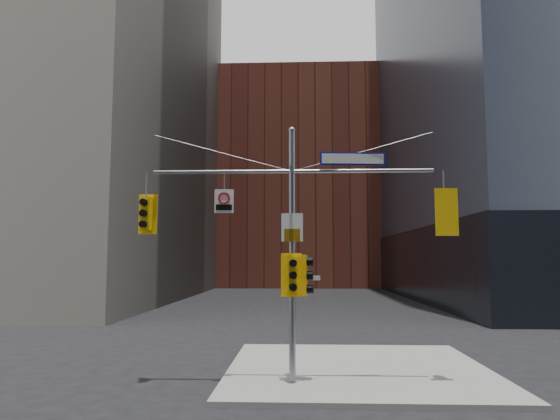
# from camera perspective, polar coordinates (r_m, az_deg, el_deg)

# --- Properties ---
(ground) EXTENTS (160.00, 160.00, 0.00)m
(ground) POSITION_cam_1_polar(r_m,az_deg,el_deg) (12.57, 1.28, -21.80)
(ground) COLOR black
(ground) RESTS_ON ground
(sidewalk_corner) EXTENTS (8.00, 8.00, 0.15)m
(sidewalk_corner) POSITION_cam_1_polar(r_m,az_deg,el_deg) (16.53, 8.85, -17.53)
(sidewalk_corner) COLOR gray
(sidewalk_corner) RESTS_ON ground
(brick_midrise) EXTENTS (26.00, 20.00, 28.00)m
(brick_midrise) POSITION_cam_1_polar(r_m,az_deg,el_deg) (70.85, 2.15, 2.89)
(brick_midrise) COLOR brown
(brick_midrise) RESTS_ON ground
(signal_assembly) EXTENTS (8.00, 0.80, 7.30)m
(signal_assembly) POSITION_cam_1_polar(r_m,az_deg,el_deg) (14.10, 1.40, -1.91)
(signal_assembly) COLOR gray
(signal_assembly) RESTS_ON ground
(traffic_light_west_arm) EXTENTS (0.55, 0.46, 1.16)m
(traffic_light_west_arm) POSITION_cam_1_polar(r_m,az_deg,el_deg) (14.82, -15.08, -0.41)
(traffic_light_west_arm) COLOR yellow
(traffic_light_west_arm) RESTS_ON ground
(traffic_light_east_arm) EXTENTS (0.63, 0.50, 1.32)m
(traffic_light_east_arm) POSITION_cam_1_polar(r_m,az_deg,el_deg) (14.69, 18.30, -0.27)
(traffic_light_east_arm) COLOR yellow
(traffic_light_east_arm) RESTS_ON ground
(traffic_light_pole_side) EXTENTS (0.47, 0.40, 1.15)m
(traffic_light_pole_side) POSITION_cam_1_polar(r_m,az_deg,el_deg) (14.07, 2.76, -7.46)
(traffic_light_pole_side) COLOR yellow
(traffic_light_pole_side) RESTS_ON ground
(traffic_light_pole_front) EXTENTS (0.57, 0.50, 1.21)m
(traffic_light_pole_front) POSITION_cam_1_polar(r_m,az_deg,el_deg) (13.81, 1.39, -7.44)
(traffic_light_pole_front) COLOR yellow
(traffic_light_pole_front) RESTS_ON ground
(street_sign_blade) EXTENTS (1.88, 0.21, 0.37)m
(street_sign_blade) POSITION_cam_1_polar(r_m,az_deg,el_deg) (14.43, 8.31, 5.81)
(street_sign_blade) COLOR navy
(street_sign_blade) RESTS_ON ground
(regulatory_sign_arm) EXTENTS (0.55, 0.11, 0.68)m
(regulatory_sign_arm) POSITION_cam_1_polar(r_m,az_deg,el_deg) (14.31, -6.41, 1.10)
(regulatory_sign_arm) COLOR silver
(regulatory_sign_arm) RESTS_ON ground
(regulatory_sign_pole) EXTENTS (0.61, 0.08, 0.79)m
(regulatory_sign_pole) POSITION_cam_1_polar(r_m,az_deg,el_deg) (13.98, 1.39, -2.07)
(regulatory_sign_pole) COLOR silver
(regulatory_sign_pole) RESTS_ON ground
(street_blade_ew) EXTENTS (0.66, 0.09, 0.13)m
(street_blade_ew) POSITION_cam_1_polar(r_m,az_deg,el_deg) (14.08, 3.26, -7.76)
(street_blade_ew) COLOR silver
(street_blade_ew) RESTS_ON ground
(street_blade_ns) EXTENTS (0.11, 0.66, 0.13)m
(street_blade_ns) POSITION_cam_1_polar(r_m,az_deg,el_deg) (14.54, 1.44, -8.43)
(street_blade_ns) COLOR #145926
(street_blade_ns) RESTS_ON ground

